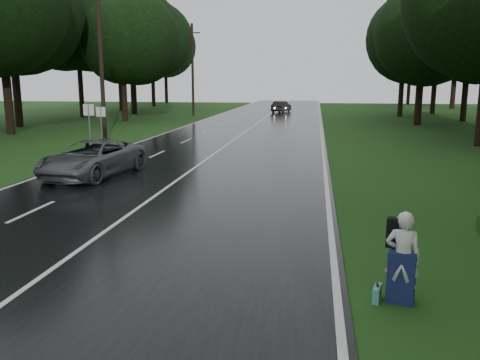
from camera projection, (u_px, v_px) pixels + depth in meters
name	position (u px, v px, depth m)	size (l,w,h in m)	color
ground	(98.00, 238.00, 12.38)	(160.00, 160.00, 0.00)	#1D4514
road	(231.00, 142.00, 31.76)	(12.00, 140.00, 0.04)	black
lane_center	(231.00, 142.00, 31.75)	(0.12, 140.00, 0.01)	silver
grey_car	(92.00, 158.00, 20.09)	(2.44, 5.29, 1.47)	#4D5052
far_car	(281.00, 107.00, 61.84)	(1.44, 4.14, 1.36)	black
hitchhiker	(402.00, 260.00, 8.67)	(0.70, 0.66, 1.67)	silver
suitcase	(377.00, 293.00, 8.82)	(0.11, 0.39, 0.28)	teal
utility_pole_mid	(105.00, 140.00, 32.85)	(1.80, 0.28, 10.87)	black
utility_pole_far	(193.00, 116.00, 56.40)	(1.80, 0.28, 10.14)	black
road_sign_a	(91.00, 151.00, 27.90)	(0.63, 0.10, 2.62)	white
road_sign_b	(103.00, 147.00, 29.42)	(0.57, 0.10, 2.38)	white
tree_left_d	(11.00, 134.00, 36.55)	(10.37, 10.37, 16.21)	black
tree_left_e	(126.00, 121.00, 48.49)	(8.69, 8.69, 13.57)	black
tree_left_f	(135.00, 114.00, 59.06)	(10.79, 10.79, 16.86)	black
tree_right_d	(479.00, 146.00, 29.86)	(9.60, 9.60, 15.01)	black
tree_right_e	(417.00, 125.00, 44.19)	(8.62, 8.62, 13.47)	black
tree_right_f	(400.00, 116.00, 55.11)	(9.09, 9.09, 14.20)	black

